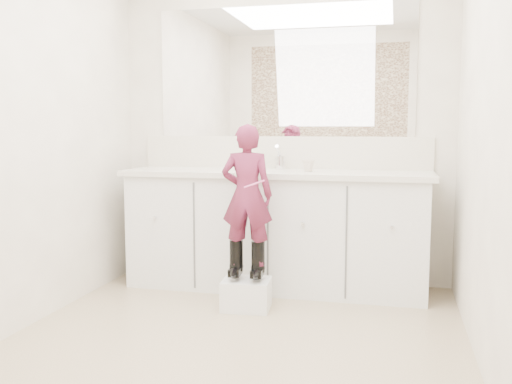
# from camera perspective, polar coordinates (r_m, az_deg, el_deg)

# --- Properties ---
(floor) EXTENTS (3.00, 3.00, 0.00)m
(floor) POSITION_cam_1_polar(r_m,az_deg,el_deg) (3.27, -2.57, -15.24)
(floor) COLOR #8C775C
(floor) RESTS_ON ground
(wall_back) EXTENTS (2.60, 0.00, 2.60)m
(wall_back) POSITION_cam_1_polar(r_m,az_deg,el_deg) (4.50, 2.74, 6.35)
(wall_back) COLOR beige
(wall_back) RESTS_ON floor
(wall_front) EXTENTS (2.60, 0.00, 2.60)m
(wall_front) POSITION_cam_1_polar(r_m,az_deg,el_deg) (1.66, -17.55, 5.73)
(wall_front) COLOR beige
(wall_front) RESTS_ON floor
(wall_left) EXTENTS (0.00, 3.00, 3.00)m
(wall_left) POSITION_cam_1_polar(r_m,az_deg,el_deg) (3.63, -22.90, 5.80)
(wall_left) COLOR beige
(wall_left) RESTS_ON floor
(wall_right) EXTENTS (0.00, 3.00, 3.00)m
(wall_right) POSITION_cam_1_polar(r_m,az_deg,el_deg) (2.95, 22.45, 5.76)
(wall_right) COLOR beige
(wall_right) RESTS_ON floor
(vanity_cabinet) EXTENTS (2.20, 0.55, 0.85)m
(vanity_cabinet) POSITION_cam_1_polar(r_m,az_deg,el_deg) (4.30, 1.98, -4.04)
(vanity_cabinet) COLOR silver
(vanity_cabinet) RESTS_ON floor
(countertop) EXTENTS (2.28, 0.58, 0.04)m
(countertop) POSITION_cam_1_polar(r_m,az_deg,el_deg) (4.23, 1.97, 1.86)
(countertop) COLOR beige
(countertop) RESTS_ON vanity_cabinet
(backsplash) EXTENTS (2.28, 0.03, 0.25)m
(backsplash) POSITION_cam_1_polar(r_m,az_deg,el_deg) (4.49, 2.69, 3.98)
(backsplash) COLOR beige
(backsplash) RESTS_ON countertop
(mirror) EXTENTS (2.00, 0.02, 1.00)m
(mirror) POSITION_cam_1_polar(r_m,az_deg,el_deg) (4.51, 2.74, 11.95)
(mirror) COLOR white
(mirror) RESTS_ON wall_back
(faucet) EXTENTS (0.08, 0.08, 0.10)m
(faucet) POSITION_cam_1_polar(r_m,az_deg,el_deg) (4.39, 2.41, 2.94)
(faucet) COLOR silver
(faucet) RESTS_ON countertop
(cup) EXTENTS (0.12, 0.12, 0.09)m
(cup) POSITION_cam_1_polar(r_m,az_deg,el_deg) (4.18, 5.25, 2.65)
(cup) COLOR beige
(cup) RESTS_ON countertop
(soap_bottle) EXTENTS (0.11, 0.11, 0.18)m
(soap_bottle) POSITION_cam_1_polar(r_m,az_deg,el_deg) (4.36, -0.45, 3.47)
(soap_bottle) COLOR white
(soap_bottle) RESTS_ON countertop
(step_stool) EXTENTS (0.33, 0.29, 0.20)m
(step_stool) POSITION_cam_1_polar(r_m,az_deg,el_deg) (3.87, -0.97, -10.18)
(step_stool) COLOR silver
(step_stool) RESTS_ON floor
(boot_left) EXTENTS (0.11, 0.18, 0.26)m
(boot_left) POSITION_cam_1_polar(r_m,az_deg,el_deg) (3.85, -1.98, -6.74)
(boot_left) COLOR black
(boot_left) RESTS_ON step_stool
(boot_right) EXTENTS (0.11, 0.18, 0.26)m
(boot_right) POSITION_cam_1_polar(r_m,az_deg,el_deg) (3.82, 0.20, -6.86)
(boot_right) COLOR black
(boot_right) RESTS_ON step_stool
(toddler) EXTENTS (0.36, 0.25, 0.93)m
(toddler) POSITION_cam_1_polar(r_m,az_deg,el_deg) (3.76, -0.91, -0.31)
(toddler) COLOR #A8335F
(toddler) RESTS_ON step_stool
(toothbrush) EXTENTS (0.14, 0.02, 0.06)m
(toothbrush) POSITION_cam_1_polar(r_m,az_deg,el_deg) (3.65, -0.17, 0.81)
(toothbrush) COLOR pink
(toothbrush) RESTS_ON toddler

